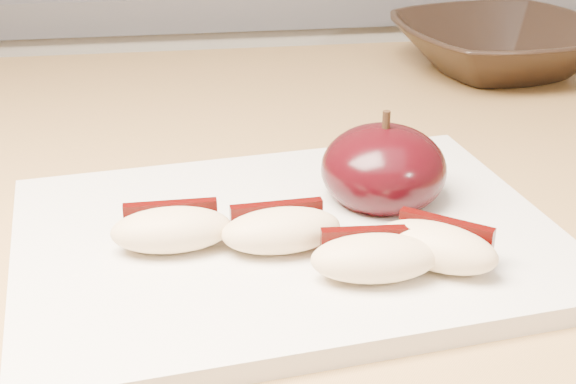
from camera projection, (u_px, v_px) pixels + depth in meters
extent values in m
cube|color=silver|center=(194.00, 243.00, 1.40)|extent=(2.40, 0.60, 0.90)
cube|color=#AD824B|center=(201.00, 195.00, 0.59)|extent=(1.64, 0.64, 0.04)
cube|color=silver|center=(288.00, 240.00, 0.47)|extent=(0.34, 0.27, 0.01)
ellipsoid|color=black|center=(383.00, 169.00, 0.50)|extent=(0.10, 0.10, 0.06)
cylinder|color=black|center=(386.00, 120.00, 0.49)|extent=(0.00, 0.00, 0.01)
ellipsoid|color=beige|center=(172.00, 230.00, 0.44)|extent=(0.07, 0.03, 0.02)
cube|color=black|center=(171.00, 220.00, 0.46)|extent=(0.05, 0.01, 0.02)
ellipsoid|color=beige|center=(281.00, 230.00, 0.44)|extent=(0.07, 0.04, 0.02)
cube|color=black|center=(277.00, 220.00, 0.46)|extent=(0.05, 0.01, 0.02)
ellipsoid|color=beige|center=(375.00, 258.00, 0.42)|extent=(0.07, 0.04, 0.02)
cube|color=black|center=(370.00, 246.00, 0.43)|extent=(0.05, 0.01, 0.02)
ellipsoid|color=beige|center=(436.00, 247.00, 0.43)|extent=(0.07, 0.07, 0.02)
cube|color=black|center=(445.00, 237.00, 0.44)|extent=(0.05, 0.04, 0.02)
imported|color=black|center=(499.00, 46.00, 0.79)|extent=(0.23, 0.23, 0.05)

